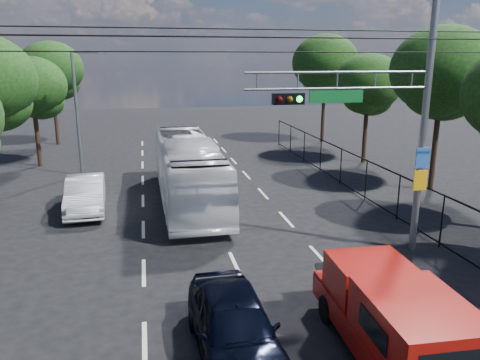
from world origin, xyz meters
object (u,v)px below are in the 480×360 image
object	(u,v)px
white_bus	(188,171)
white_van	(85,194)
red_pickup	(392,316)
navy_hatchback	(235,326)
signal_mast	(393,103)

from	to	relation	value
white_bus	white_van	size ratio (longest dim) A/B	2.37
red_pickup	navy_hatchback	xyz separation A→B (m)	(-3.45, 0.77, -0.29)
red_pickup	white_van	distance (m)	14.94
signal_mast	red_pickup	distance (m)	7.54
white_bus	signal_mast	bearing A→B (deg)	-50.83
navy_hatchback	white_van	bearing A→B (deg)	109.66
signal_mast	red_pickup	xyz separation A→B (m)	(-2.79, -5.62, -4.18)
red_pickup	white_van	xyz separation A→B (m)	(-8.00, 12.62, -0.29)
red_pickup	white_van	bearing A→B (deg)	122.37
red_pickup	white_bus	distance (m)	13.42
navy_hatchback	white_van	distance (m)	12.69
signal_mast	white_van	world-z (taller)	signal_mast
signal_mast	navy_hatchback	distance (m)	9.08
navy_hatchback	white_bus	bearing A→B (deg)	88.08
white_bus	white_van	bearing A→B (deg)	-175.90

